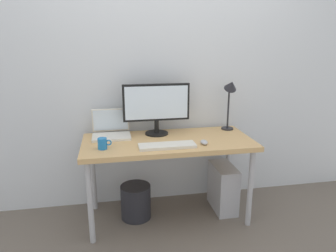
# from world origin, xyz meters

# --- Properties ---
(ground_plane) EXTENTS (6.00, 6.00, 0.00)m
(ground_plane) POSITION_xyz_m (0.00, 0.00, 0.00)
(ground_plane) COLOR #665B51
(back_wall) EXTENTS (4.40, 0.04, 2.60)m
(back_wall) POSITION_xyz_m (0.00, 0.37, 1.30)
(back_wall) COLOR silver
(back_wall) RESTS_ON ground_plane
(desk) EXTENTS (1.40, 0.63, 0.71)m
(desk) POSITION_xyz_m (0.00, 0.00, 0.64)
(desk) COLOR tan
(desk) RESTS_ON ground_plane
(monitor) EXTENTS (0.58, 0.20, 0.44)m
(monitor) POSITION_xyz_m (-0.07, 0.18, 0.97)
(monitor) COLOR black
(monitor) RESTS_ON desk
(laptop) EXTENTS (0.32, 0.26, 0.23)m
(laptop) POSITION_xyz_m (-0.46, 0.20, 0.77)
(laptop) COLOR silver
(laptop) RESTS_ON desk
(desk_lamp) EXTENTS (0.11, 0.16, 0.48)m
(desk_lamp) POSITION_xyz_m (0.60, 0.18, 1.05)
(desk_lamp) COLOR #232328
(desk_lamp) RESTS_ON desk
(keyboard) EXTENTS (0.44, 0.14, 0.02)m
(keyboard) POSITION_xyz_m (-0.04, -0.17, 0.72)
(keyboard) COLOR silver
(keyboard) RESTS_ON desk
(mouse) EXTENTS (0.06, 0.09, 0.03)m
(mouse) POSITION_xyz_m (0.26, -0.16, 0.73)
(mouse) COLOR #B2B2B7
(mouse) RESTS_ON desk
(coffee_mug) EXTENTS (0.11, 0.07, 0.09)m
(coffee_mug) POSITION_xyz_m (-0.53, -0.12, 0.75)
(coffee_mug) COLOR #1E72BF
(coffee_mug) RESTS_ON desk
(computer_tower) EXTENTS (0.18, 0.36, 0.42)m
(computer_tower) POSITION_xyz_m (0.52, 0.04, 0.21)
(computer_tower) COLOR #B2B2B7
(computer_tower) RESTS_ON ground_plane
(wastebasket) EXTENTS (0.26, 0.26, 0.30)m
(wastebasket) POSITION_xyz_m (-0.28, 0.04, 0.15)
(wastebasket) COLOR #232328
(wastebasket) RESTS_ON ground_plane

